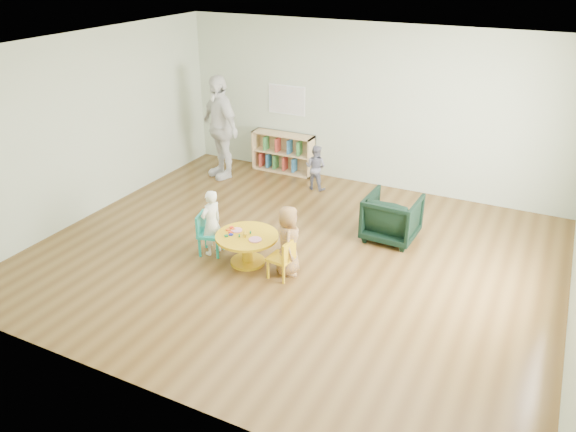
% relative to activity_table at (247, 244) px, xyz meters
% --- Properties ---
extents(room, '(7.10, 7.00, 2.80)m').
position_rel_activity_table_xyz_m(room, '(0.48, 0.45, 1.60)').
color(room, brown).
rests_on(room, ground).
extents(activity_table, '(0.85, 0.85, 0.47)m').
position_rel_activity_table_xyz_m(activity_table, '(0.00, 0.00, 0.00)').
color(activity_table, gold).
rests_on(activity_table, ground).
extents(kid_chair_left, '(0.39, 0.39, 0.60)m').
position_rel_activity_table_xyz_m(kid_chair_left, '(-0.63, -0.00, 0.03)').
color(kid_chair_left, teal).
rests_on(kid_chair_left, ground).
extents(kid_chair_right, '(0.32, 0.32, 0.55)m').
position_rel_activity_table_xyz_m(kid_chair_right, '(0.61, -0.12, 0.00)').
color(kid_chair_right, gold).
rests_on(kid_chair_right, ground).
extents(bookshelf, '(1.20, 0.30, 0.75)m').
position_rel_activity_table_xyz_m(bookshelf, '(-1.14, 3.31, 0.07)').
color(bookshelf, tan).
rests_on(bookshelf, ground).
extents(alphabet_poster, '(0.74, 0.01, 0.54)m').
position_rel_activity_table_xyz_m(alphabet_poster, '(-1.13, 3.44, 1.06)').
color(alphabet_poster, white).
rests_on(alphabet_poster, ground).
extents(armchair, '(0.76, 0.78, 0.69)m').
position_rel_activity_table_xyz_m(armchair, '(1.53, 1.55, 0.05)').
color(armchair, black).
rests_on(armchair, ground).
extents(child_left, '(0.30, 0.39, 0.94)m').
position_rel_activity_table_xyz_m(child_left, '(-0.57, 0.02, 0.18)').
color(child_left, white).
rests_on(child_left, ground).
extents(child_right, '(0.47, 0.55, 0.95)m').
position_rel_activity_table_xyz_m(child_right, '(0.61, 0.02, 0.18)').
color(child_right, '#F8A71B').
rests_on(child_right, ground).
extents(toddler, '(0.41, 0.32, 0.80)m').
position_rel_activity_table_xyz_m(toddler, '(-0.24, 2.78, 0.11)').
color(toddler, '#17183B').
rests_on(toddler, ground).
extents(adult_caretaker, '(1.19, 0.92, 1.88)m').
position_rel_activity_table_xyz_m(adult_caretaker, '(-2.06, 2.58, 0.65)').
color(adult_caretaker, white).
rests_on(adult_caretaker, ground).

